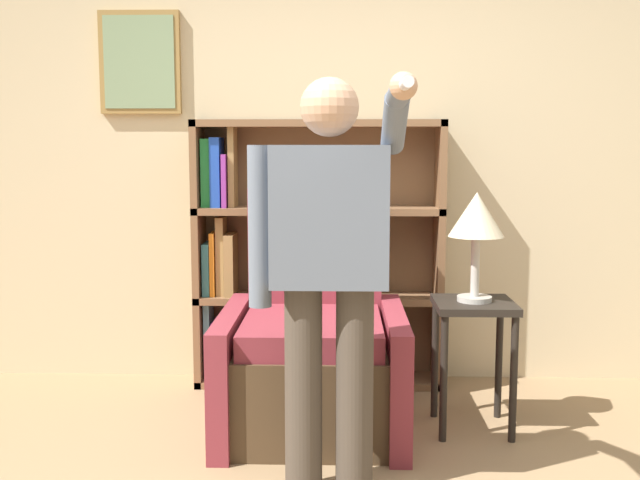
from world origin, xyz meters
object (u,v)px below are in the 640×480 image
object	(u,v)px
table_lamp	(476,220)
person_standing	(329,260)
side_table	(474,329)
bookcase	(297,255)
armchair	(313,354)

from	to	relation	value
table_lamp	person_standing	bearing A→B (deg)	-134.03
side_table	bookcase	bearing A→B (deg)	141.58
bookcase	table_lamp	world-z (taller)	bookcase
bookcase	side_table	bearing A→B (deg)	-38.42
bookcase	armchair	bearing A→B (deg)	-80.26
armchair	side_table	size ratio (longest dim) A/B	1.83
bookcase	person_standing	xyz separation A→B (m)	(0.21, -1.44, 0.19)
bookcase	side_table	xyz separation A→B (m)	(0.90, -0.72, -0.26)
armchair	side_table	bearing A→B (deg)	-2.82
person_standing	side_table	xyz separation A→B (m)	(0.70, 0.72, -0.45)
bookcase	armchair	world-z (taller)	bookcase
armchair	table_lamp	distance (m)	1.04
side_table	person_standing	bearing A→B (deg)	-134.03
armchair	table_lamp	world-z (taller)	armchair
bookcase	armchair	size ratio (longest dim) A/B	1.31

